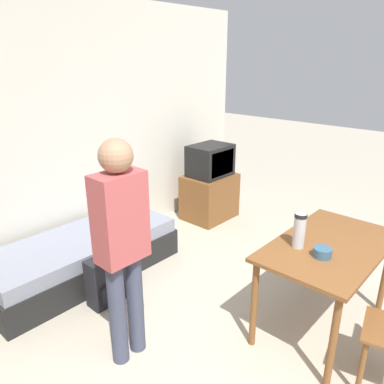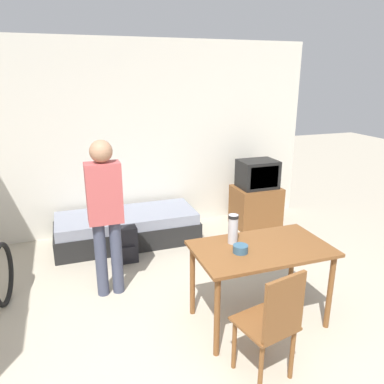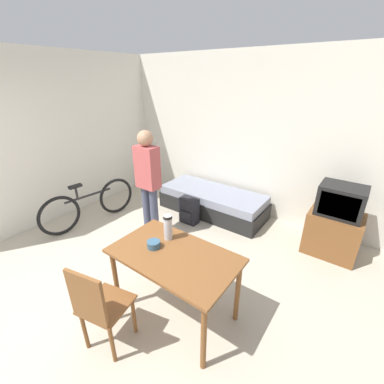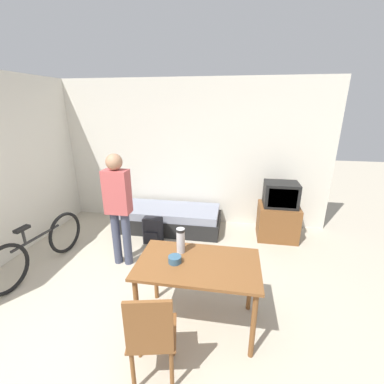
# 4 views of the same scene
# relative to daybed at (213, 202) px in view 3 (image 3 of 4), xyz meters

# --- Properties ---
(ground_plane) EXTENTS (20.00, 20.00, 0.00)m
(ground_plane) POSITION_rel_daybed_xyz_m (0.14, -2.81, -0.21)
(ground_plane) COLOR #B2A893
(wall_back) EXTENTS (5.51, 0.06, 2.70)m
(wall_back) POSITION_rel_daybed_xyz_m (0.14, 0.50, 1.14)
(wall_back) COLOR silver
(wall_back) RESTS_ON ground_plane
(wall_left) EXTENTS (0.06, 4.27, 2.70)m
(wall_left) POSITION_rel_daybed_xyz_m (-2.14, -1.17, 1.14)
(wall_left) COLOR silver
(wall_left) RESTS_ON ground_plane
(daybed) EXTENTS (1.91, 0.78, 0.43)m
(daybed) POSITION_rel_daybed_xyz_m (0.00, 0.00, 0.00)
(daybed) COLOR black
(daybed) RESTS_ON ground_plane
(tv) EXTENTS (0.67, 0.53, 1.02)m
(tv) POSITION_rel_daybed_xyz_m (1.97, -0.02, 0.25)
(tv) COLOR brown
(tv) RESTS_ON ground_plane
(dining_table) EXTENTS (1.22, 0.72, 0.76)m
(dining_table) POSITION_rel_daybed_xyz_m (0.87, -2.11, 0.45)
(dining_table) COLOR brown
(dining_table) RESTS_ON ground_plane
(wooden_chair) EXTENTS (0.46, 0.46, 0.93)m
(wooden_chair) POSITION_rel_daybed_xyz_m (0.59, -2.80, 0.31)
(wooden_chair) COLOR brown
(wooden_chair) RESTS_ON ground_plane
(bicycle) EXTENTS (0.24, 1.64, 0.74)m
(bicycle) POSITION_rel_daybed_xyz_m (-1.47, -1.52, 0.12)
(bicycle) COLOR black
(bicycle) RESTS_ON ground_plane
(person_standing) EXTENTS (0.34, 0.22, 1.64)m
(person_standing) POSITION_rel_daybed_xyz_m (-0.38, -1.19, 0.75)
(person_standing) COLOR #3D4256
(person_standing) RESTS_ON ground_plane
(thermos_flask) EXTENTS (0.09, 0.09, 0.27)m
(thermos_flask) POSITION_rel_daybed_xyz_m (0.66, -1.95, 0.70)
(thermos_flask) COLOR #B7B7BC
(thermos_flask) RESTS_ON dining_table
(mate_bowl) EXTENTS (0.13, 0.13, 0.07)m
(mate_bowl) POSITION_rel_daybed_xyz_m (0.64, -2.15, 0.58)
(mate_bowl) COLOR #335670
(mate_bowl) RESTS_ON dining_table
(backpack) EXTENTS (0.31, 0.20, 0.45)m
(backpack) POSITION_rel_daybed_xyz_m (-0.13, -0.55, 0.01)
(backpack) COLOR black
(backpack) RESTS_ON ground_plane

